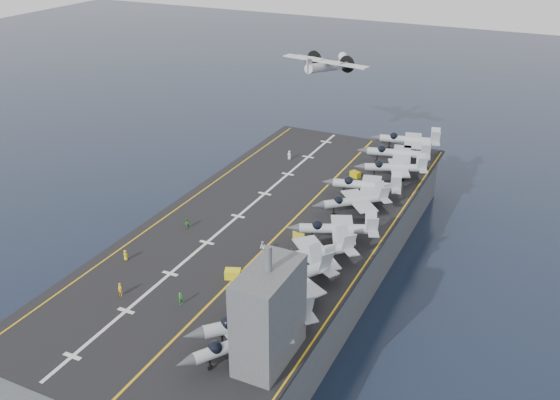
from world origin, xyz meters
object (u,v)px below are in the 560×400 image
at_px(island_superstructure, 269,304).
at_px(tow_cart_a, 233,274).
at_px(fighter_jet_0, 240,341).
at_px(transport_plane, 325,67).

height_order(island_superstructure, tow_cart_a, island_superstructure).
height_order(fighter_jet_0, transport_plane, transport_plane).
distance_m(island_superstructure, tow_cart_a, 19.14).
xyz_separation_m(island_superstructure, fighter_jet_0, (-2.99, -1.61, -5.07)).
relative_size(fighter_jet_0, transport_plane, 0.67).
height_order(island_superstructure, transport_plane, island_superstructure).
bearing_deg(tow_cart_a, island_superstructure, -46.50).
distance_m(island_superstructure, transport_plane, 91.83).
bearing_deg(island_superstructure, fighter_jet_0, -151.68).
bearing_deg(island_superstructure, transport_plane, 108.18).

